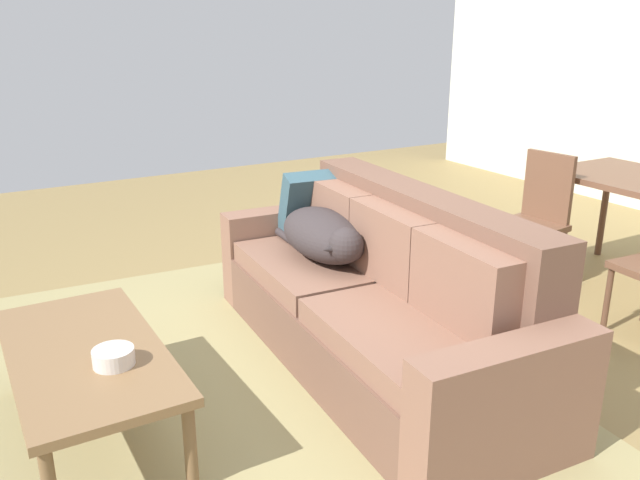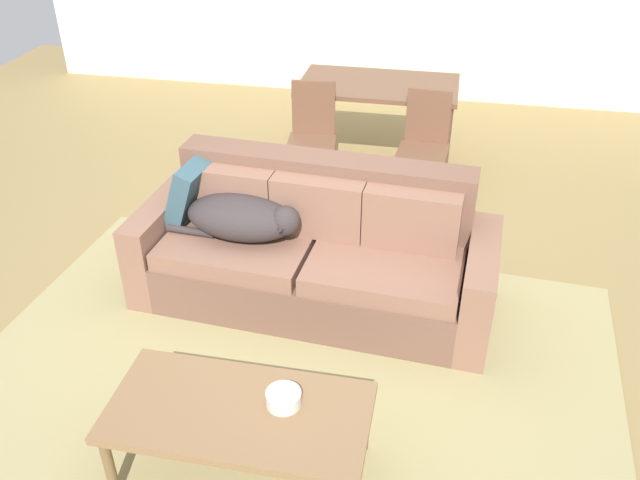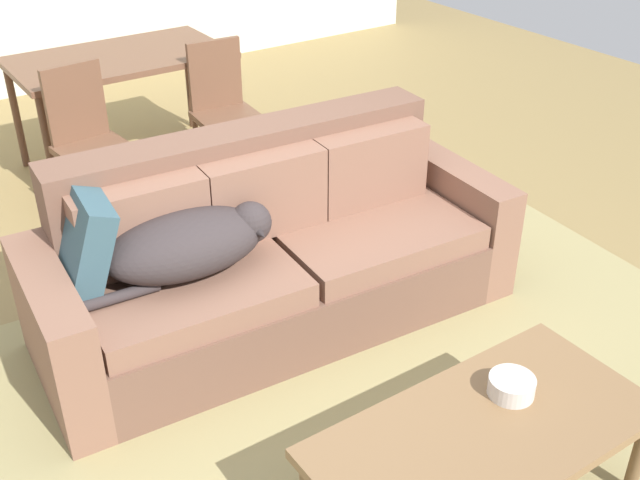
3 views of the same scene
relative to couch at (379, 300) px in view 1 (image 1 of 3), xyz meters
The scene contains 8 objects.
ground_plane 0.35m from the couch, 151.48° to the right, with size 10.00×10.00×0.00m, color olive.
area_rug 0.98m from the couch, 90.27° to the right, with size 3.70×2.99×0.01m, color #9A8E5C.
couch is the anchor object (origin of this frame).
dog_on_left_cushion 0.51m from the couch, behind, with size 0.88×0.44×0.28m.
throw_pillow_by_left_arm 0.91m from the couch, behind, with size 0.12×0.44×0.44m, color #33515D.
coffee_table 1.48m from the couch, 92.10° to the right, with size 1.21×0.60×0.43m.
bowl_on_coffee_table 1.41m from the couch, 84.22° to the right, with size 0.17×0.17×0.07m, color silver.
dining_chair_near_left 1.57m from the couch, 102.63° to the left, with size 0.44×0.44×0.92m.
Camera 1 is at (2.59, -1.84, 1.74)m, focal length 36.57 mm.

